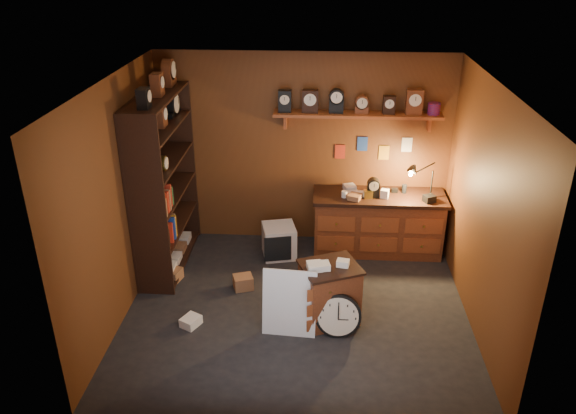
# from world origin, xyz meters

# --- Properties ---
(floor) EXTENTS (4.00, 4.00, 0.00)m
(floor) POSITION_xyz_m (0.00, 0.00, 0.00)
(floor) COLOR black
(floor) RESTS_ON ground
(room_shell) EXTENTS (4.02, 3.62, 2.71)m
(room_shell) POSITION_xyz_m (0.04, 0.11, 1.72)
(room_shell) COLOR brown
(room_shell) RESTS_ON ground
(shelving_unit) EXTENTS (0.47, 1.60, 2.58)m
(shelving_unit) POSITION_xyz_m (-1.79, 0.98, 1.25)
(shelving_unit) COLOR black
(shelving_unit) RESTS_ON ground
(workbench) EXTENTS (1.80, 0.66, 1.36)m
(workbench) POSITION_xyz_m (1.05, 1.47, 0.47)
(workbench) COLOR brown
(workbench) RESTS_ON ground
(low_cabinet) EXTENTS (0.78, 0.73, 0.81)m
(low_cabinet) POSITION_xyz_m (0.38, -0.19, 0.39)
(low_cabinet) COLOR brown
(low_cabinet) RESTS_ON ground
(big_round_clock) EXTENTS (0.51, 0.17, 0.51)m
(big_round_clock) POSITION_xyz_m (0.48, -0.46, 0.25)
(big_round_clock) COLOR black
(big_round_clock) RESTS_ON ground
(white_panel) EXTENTS (0.60, 0.21, 0.78)m
(white_panel) POSITION_xyz_m (-0.06, -0.45, 0.00)
(white_panel) COLOR silver
(white_panel) RESTS_ON ground
(mini_fridge) EXTENTS (0.52, 0.54, 0.45)m
(mini_fridge) POSITION_xyz_m (-0.31, 1.24, 0.22)
(mini_fridge) COLOR silver
(mini_fridge) RESTS_ON ground
(floor_box_a) EXTENTS (0.29, 0.27, 0.15)m
(floor_box_a) POSITION_xyz_m (-1.65, 0.53, 0.08)
(floor_box_a) COLOR #9A6743
(floor_box_a) RESTS_ON ground
(floor_box_b) EXTENTS (0.26, 0.27, 0.11)m
(floor_box_b) POSITION_xyz_m (-1.19, -0.40, 0.05)
(floor_box_b) COLOR white
(floor_box_b) RESTS_ON ground
(floor_box_c) EXTENTS (0.28, 0.26, 0.17)m
(floor_box_c) POSITION_xyz_m (-0.70, 0.39, 0.09)
(floor_box_c) COLOR #9A6743
(floor_box_c) RESTS_ON ground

